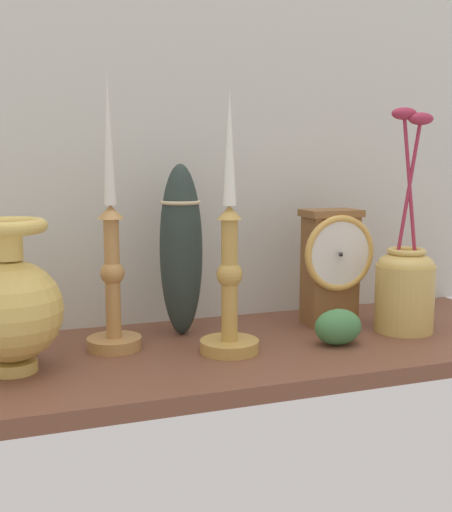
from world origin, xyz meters
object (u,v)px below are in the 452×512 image
candlestick_tall_left (229,278)px  brass_vase_bulbous (11,305)px  brass_vase_jar (405,282)px  tall_ceramic_vase (181,250)px  mantel_clock (332,264)px  candlestick_tall_center (112,271)px

candlestick_tall_left → brass_vase_bulbous: candlestick_tall_left is taller
brass_vase_jar → tall_ceramic_vase: size_ratio=1.32×
brass_vase_bulbous → tall_ceramic_vase: tall_ceramic_vase is taller
mantel_clock → brass_vase_bulbous: 52.82cm
brass_vase_bulbous → brass_vase_jar: 61.81cm
brass_vase_bulbous → tall_ceramic_vase: 28.63cm
candlestick_tall_left → mantel_clock: bearing=22.2°
candlestick_tall_left → tall_ceramic_vase: 12.68cm
brass_vase_bulbous → candlestick_tall_left: bearing=-2.2°
tall_ceramic_vase → candlestick_tall_center: bearing=-159.1°
candlestick_tall_center → brass_vase_jar: 47.90cm
tall_ceramic_vase → candlestick_tall_left: bearing=-70.3°
mantel_clock → candlestick_tall_center: (-37.83, -1.79, 1.35)cm
brass_vase_bulbous → mantel_clock: bearing=8.4°
mantel_clock → candlestick_tall_center: size_ratio=0.49×
candlestick_tall_center → brass_vase_bulbous: bearing=-157.6°
candlestick_tall_left → brass_vase_bulbous: size_ratio=1.85×
brass_vase_bulbous → brass_vase_jar: (61.80, 0.11, -0.94)cm
mantel_clock → candlestick_tall_center: 37.89cm
brass_vase_jar → mantel_clock: bearing=141.4°
mantel_clock → brass_vase_jar: bearing=-38.6°
candlestick_tall_left → brass_vase_jar: size_ratio=1.04×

